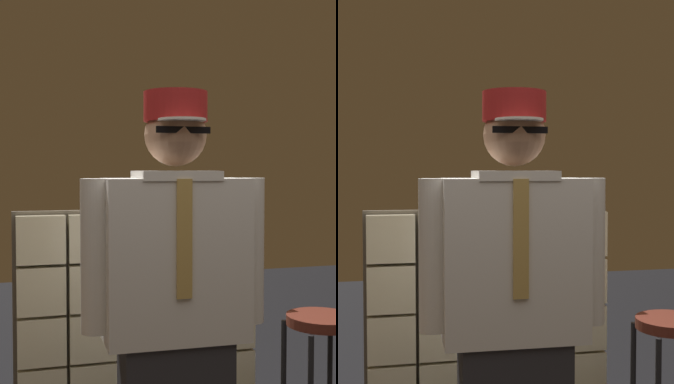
# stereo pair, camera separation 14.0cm
# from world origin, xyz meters

# --- Properties ---
(glass_block_wall) EXTENTS (1.32, 0.10, 1.32)m
(glass_block_wall) POSITION_xyz_m (0.00, 1.17, 0.64)
(glass_block_wall) COLOR beige
(glass_block_wall) RESTS_ON ground
(standing_person) EXTENTS (0.72, 0.30, 1.80)m
(standing_person) POSITION_xyz_m (-0.06, 0.30, 0.94)
(standing_person) COLOR #28282D
(standing_person) RESTS_ON ground
(bar_stool) EXTENTS (0.34, 0.34, 0.80)m
(bar_stool) POSITION_xyz_m (0.80, 0.69, 0.59)
(bar_stool) COLOR #592319
(bar_stool) RESTS_ON ground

